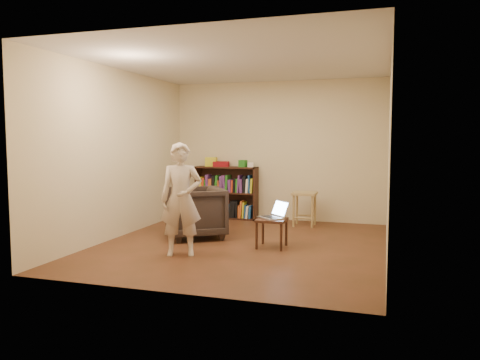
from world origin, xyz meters
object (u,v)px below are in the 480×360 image
(stool, at_px, (304,199))
(side_table, at_px, (272,223))
(armchair, at_px, (195,212))
(laptop, at_px, (274,214))
(bookshelf, at_px, (227,196))
(person, at_px, (181,199))

(stool, distance_m, side_table, 1.79)
(armchair, bearing_deg, stool, 102.36)
(armchair, distance_m, laptop, 1.33)
(side_table, bearing_deg, bookshelf, 123.37)
(stool, relative_size, laptop, 1.24)
(stool, bearing_deg, armchair, -134.62)
(bookshelf, xyz_separation_m, armchair, (0.11, -1.83, -0.05))
(stool, xyz_separation_m, side_table, (-0.16, -1.78, -0.14))
(bookshelf, height_order, armchair, bookshelf)
(person, bearing_deg, stool, 44.46)
(side_table, height_order, person, person)
(armchair, bearing_deg, person, -19.49)
(armchair, bearing_deg, laptop, 46.88)
(bookshelf, bearing_deg, laptop, -55.44)
(bookshelf, distance_m, stool, 1.61)
(stool, bearing_deg, laptop, -94.86)
(bookshelf, xyz_separation_m, stool, (1.57, -0.36, 0.04))
(bookshelf, height_order, person, person)
(stool, bearing_deg, bookshelf, 167.16)
(armchair, relative_size, laptop, 1.80)
(stool, xyz_separation_m, laptop, (-0.15, -1.71, -0.01))
(person, bearing_deg, laptop, 18.53)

